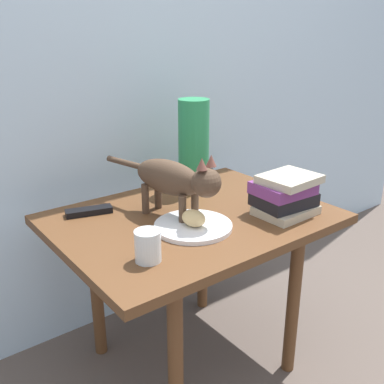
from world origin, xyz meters
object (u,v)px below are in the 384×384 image
Objects in this scene: side_table at (192,235)px; candle_jar at (148,248)px; plate at (193,226)px; bread_roll at (194,218)px; book_stack at (285,195)px; green_vase at (194,145)px; cat at (175,179)px; tv_remote at (89,211)px.

candle_jar is at bearing -148.21° from side_table.
plate is 2.81× the size of candle_jar.
bread_roll is at bearing -120.42° from plate.
book_stack is 0.40m from green_vase.
green_vase is at bearing 41.09° from cat.
plate is at bearing -125.64° from side_table.
book_stack reaches higher than tv_remote.
bread_roll is 0.32m from book_stack.
bread_roll is at bearing -94.63° from cat.
side_table is 3.65× the size of plate.
book_stack reaches higher than plate.
tv_remote is at bearing 135.57° from cat.
side_table is 0.13m from plate.
candle_jar reaches higher than tv_remote.
bread_roll is 0.40m from green_vase.
green_vase is (0.22, 0.19, 0.04)m from cat.
candle_jar is (-0.21, -0.08, -0.00)m from bread_roll.
green_vase is (0.17, 0.21, 0.24)m from side_table.
plate is at bearing -127.95° from green_vase.
green_vase is 0.46m from tv_remote.
book_stack is at bearing -16.43° from plate.
cat is 0.30m from candle_jar.
cat reaches higher than bread_roll.
tv_remote is at bearing 124.48° from plate.
cat is at bearing 88.62° from plate.
side_table is 0.21m from cat.
plate is 1.20× the size of book_stack.
cat is 0.30m from green_vase.
plate is at bearing 59.58° from bread_roll.
candle_jar is 0.38m from tv_remote.
cat reaches higher than side_table.
bread_roll is 0.17× the size of cat.
side_table is 1.86× the size of cat.
green_vase is (-0.08, 0.38, 0.10)m from book_stack.
candle_jar is 0.57× the size of tv_remote.
green_vase is at bearing 52.05° from plate.
plate reaches higher than side_table.
green_vase is 0.59m from candle_jar.
cat is 0.36m from book_stack.
green_vase is at bearing 14.82° from tv_remote.
green_vase is at bearing 52.30° from bread_roll.
bread_roll is (-0.01, -0.01, 0.03)m from plate.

